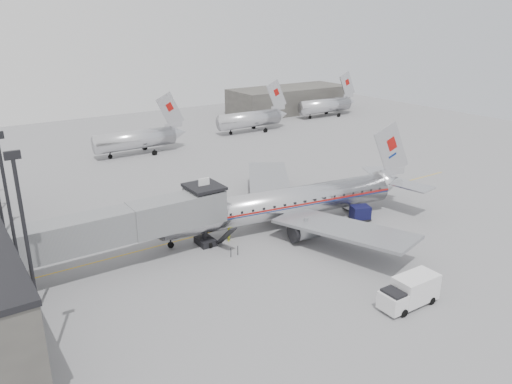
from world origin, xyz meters
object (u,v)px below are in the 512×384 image
at_px(airliner, 286,203).
at_px(baggage_cart_white, 355,202).
at_px(service_van, 410,291).
at_px(ramp_worker, 229,233).
at_px(baggage_cart_navy, 360,213).

relative_size(airliner, baggage_cart_white, 13.94).
bearing_deg(service_van, baggage_cart_white, 58.14).
xyz_separation_m(service_van, ramp_worker, (-5.74, 19.00, -0.40)).
distance_m(airliner, baggage_cart_white, 10.08).
distance_m(service_van, ramp_worker, 19.85).
relative_size(baggage_cart_navy, baggage_cart_white, 1.08).
distance_m(airliner, baggage_cart_navy, 9.08).
bearing_deg(baggage_cart_white, ramp_worker, 178.47).
height_order(service_van, ramp_worker, service_van).
height_order(airliner, baggage_cart_navy, airliner).
height_order(airliner, ramp_worker, airliner).
xyz_separation_m(service_van, baggage_cart_white, (11.59, 18.00, -0.32)).
bearing_deg(ramp_worker, airliner, -42.95).
distance_m(airliner, ramp_worker, 7.66).
xyz_separation_m(baggage_cart_navy, ramp_worker, (-15.60, 3.66, -0.00)).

